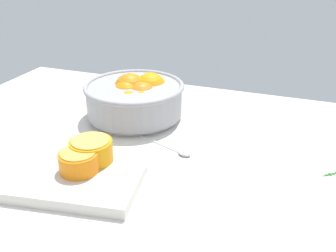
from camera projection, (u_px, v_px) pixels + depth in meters
ground_plane at (155, 165)px, 83.21cm from camera, size 130.87×95.13×3.00cm
fruit_bowl at (135, 98)px, 99.77cm from camera, size 26.11×26.11×11.35cm
cutting_board at (72, 182)px, 72.82cm from camera, size 27.92×19.20×2.29cm
orange_half_0 at (79, 161)px, 73.32cm from camera, size 7.66×7.66×4.17cm
orange_half_1 at (91, 150)px, 76.68cm from camera, size 8.63×8.63×4.68cm
spoon at (172, 148)px, 86.13cm from camera, size 15.39×7.06×1.00cm
herb_sprig_0 at (335, 173)px, 77.20cm from camera, size 4.26×3.49×0.88cm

